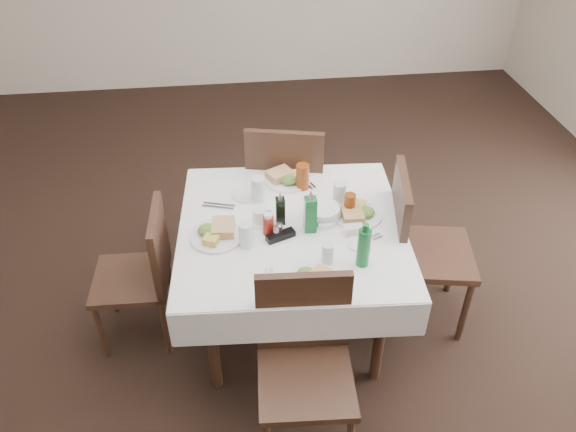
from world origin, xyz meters
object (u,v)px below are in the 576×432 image
object	(u,v)px
chair_west	(144,268)
oil_cruet_green	(310,213)
water_e	(339,193)
bread_basket	(323,212)
water_w	(246,235)
water_s	(328,253)
oil_cruet_dark	(280,210)
water_n	(258,189)
chair_east	(416,242)
chair_south	(304,354)
dining_table	(292,238)
ketchup_bottle	(268,224)
chair_north	(286,182)
green_bottle	(364,247)
coffee_mug	(260,217)

from	to	relation	value
chair_west	oil_cruet_green	bearing A→B (deg)	-4.87
water_e	bread_basket	xyz separation A→B (m)	(-0.12, -0.12, -0.03)
water_w	oil_cruet_green	size ratio (longest dim) A/B	0.53
chair_west	water_s	world-z (taller)	chair_west
oil_cruet_dark	water_n	bearing A→B (deg)	113.61
chair_east	bread_basket	xyz separation A→B (m)	(-0.55, 0.06, 0.22)
chair_south	chair_west	world-z (taller)	chair_south
dining_table	chair_east	bearing A→B (deg)	-0.29
dining_table	chair_west	xyz separation A→B (m)	(-0.83, 0.03, -0.17)
water_e	ketchup_bottle	bearing A→B (deg)	-152.18
water_e	ketchup_bottle	size ratio (longest dim) A/B	1.05
water_e	chair_south	bearing A→B (deg)	-110.39
chair_west	bread_basket	size ratio (longest dim) A/B	4.19
water_n	chair_north	bearing A→B (deg)	63.40
chair_east	green_bottle	bearing A→B (deg)	-140.23
oil_cruet_dark	green_bottle	bearing A→B (deg)	-45.88
coffee_mug	water_e	bearing A→B (deg)	15.30
water_s	green_bottle	xyz separation A→B (m)	(0.17, -0.04, 0.06)
green_bottle	chair_west	bearing A→B (deg)	161.60
chair_north	oil_cruet_dark	distance (m)	0.71
coffee_mug	green_bottle	distance (m)	0.63
bread_basket	chair_west	bearing A→B (deg)	-178.75
chair_west	oil_cruet_dark	bearing A→B (deg)	0.11
water_n	bread_basket	size ratio (longest dim) A/B	0.70
bread_basket	chair_east	bearing A→B (deg)	-6.15
water_n	green_bottle	size ratio (longest dim) A/B	0.60
water_s	green_bottle	world-z (taller)	green_bottle
water_n	ketchup_bottle	distance (m)	0.31
dining_table	ketchup_bottle	size ratio (longest dim) A/B	10.20
chair_west	oil_cruet_green	xyz separation A→B (m)	(0.93, -0.08, 0.37)
chair_north	oil_cruet_green	distance (m)	0.79
oil_cruet_dark	ketchup_bottle	world-z (taller)	oil_cruet_dark
dining_table	bread_basket	bearing A→B (deg)	17.19
green_bottle	water_e	bearing A→B (deg)	91.63
ketchup_bottle	chair_south	bearing A→B (deg)	-80.76
chair_south	water_e	distance (m)	0.97
chair_east	water_n	size ratio (longest dim) A/B	6.79
ketchup_bottle	green_bottle	size ratio (longest dim) A/B	0.51
chair_south	water_e	xyz separation A→B (m)	(0.32, 0.87, 0.29)
chair_south	water_e	bearing A→B (deg)	69.61
chair_north	water_s	distance (m)	1.03
water_w	chair_west	bearing A→B (deg)	163.86
oil_cruet_dark	water_s	bearing A→B (deg)	-60.05
water_n	water_e	bearing A→B (deg)	-10.73
water_w	ketchup_bottle	distance (m)	0.15
chair_north	water_n	xyz separation A→B (m)	(-0.21, -0.42, 0.25)
water_n	oil_cruet_dark	size ratio (longest dim) A/B	0.72
bread_basket	ketchup_bottle	size ratio (longest dim) A/B	1.66
water_w	oil_cruet_green	distance (m)	0.36
chair_east	coffee_mug	distance (m)	0.92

